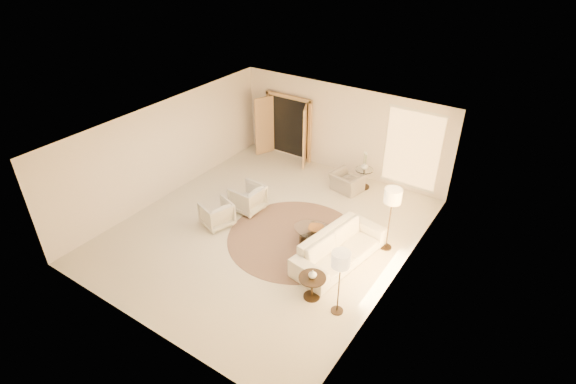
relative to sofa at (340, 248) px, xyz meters
The scene contains 18 objects.
room 2.39m from the sofa, behind, with size 7.04×8.04×2.83m.
windows_right 1.63m from the sofa, ahead, with size 0.10×6.40×2.40m, color #F0B560, non-canonical shape.
window_back_corner 4.11m from the sofa, 87.97° to the left, with size 1.70×0.10×2.40m, color #F0B560, non-canonical shape.
curtains_right 1.87m from the sofa, 39.98° to the left, with size 0.06×5.20×2.60m, color #D2B789, non-canonical shape.
french_doors 5.64m from the sofa, 136.44° to the left, with size 1.95×0.66×2.16m.
area_rug 1.41m from the sofa, behind, with size 3.45×3.45×0.01m, color #472F25.
sofa is the anchor object (origin of this frame).
armchair_left 3.21m from the sofa, behind, with size 0.80×0.75×0.83m, color silver.
armchair_right 3.44m from the sofa, behind, with size 0.74×0.69×0.76m, color silver.
accent_chair 3.28m from the sofa, 114.31° to the left, with size 0.88×0.57×0.77m, color gray.
coffee_table 0.82m from the sofa, 164.12° to the left, with size 1.30×1.30×0.43m.
end_table 1.40m from the sofa, 86.40° to the right, with size 0.59×0.59×0.56m.
side_table 3.59m from the sofa, 106.54° to the left, with size 0.53×0.53×0.62m.
floor_lamp_near 1.69m from the sofa, 55.55° to the left, with size 0.41×0.41×1.70m.
floor_lamp_far 1.90m from the sofa, 63.18° to the right, with size 0.38×0.38×1.56m.
bowl 0.83m from the sofa, 164.12° to the left, with size 0.39×0.39×0.09m, color brown.
end_vase 1.43m from the sofa, 86.40° to the right, with size 0.18×0.18×0.19m, color white.
side_vase 3.60m from the sofa, 106.54° to the left, with size 0.22×0.22×0.23m, color white.
Camera 1 is at (5.76, -7.64, 7.02)m, focal length 28.00 mm.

